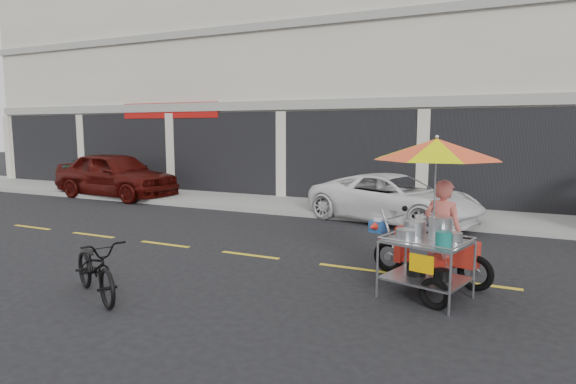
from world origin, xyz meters
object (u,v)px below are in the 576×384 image
at_px(maroon_sedan, 116,175).
at_px(near_bicycle, 96,268).
at_px(food_vendor_rig, 436,194).
at_px(white_pickup, 394,198).

bearing_deg(maroon_sedan, near_bicycle, -132.23).
xyz_separation_m(near_bicycle, food_vendor_rig, (4.21, 2.26, 1.00)).
relative_size(near_bicycle, food_vendor_rig, 0.72).
relative_size(maroon_sedan, near_bicycle, 2.81).
bearing_deg(near_bicycle, food_vendor_rig, -34.38).
relative_size(white_pickup, food_vendor_rig, 1.92).
xyz_separation_m(maroon_sedan, near_bicycle, (7.15, -7.59, -0.35)).
bearing_deg(food_vendor_rig, maroon_sedan, 170.24).
relative_size(maroon_sedan, white_pickup, 1.05).
bearing_deg(white_pickup, food_vendor_rig, -143.22).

